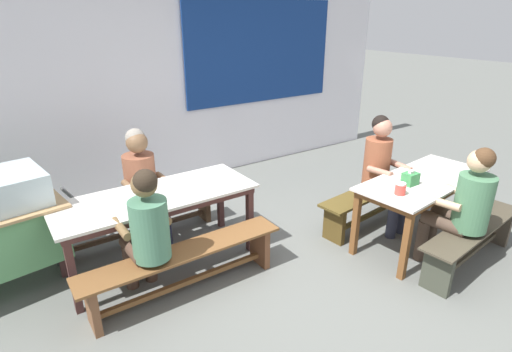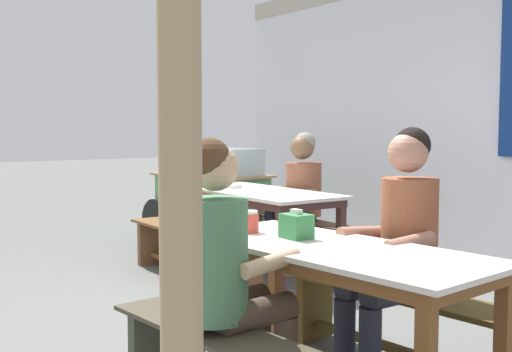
{
  "view_description": "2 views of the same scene",
  "coord_description": "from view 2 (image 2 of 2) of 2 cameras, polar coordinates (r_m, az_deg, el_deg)",
  "views": [
    {
      "loc": [
        -2.23,
        -2.38,
        2.29
      ],
      "look_at": [
        -0.08,
        0.8,
        0.74
      ],
      "focal_mm": 28.31,
      "sensor_mm": 36.0,
      "label": 1
    },
    {
      "loc": [
        3.5,
        -2.15,
        1.29
      ],
      "look_at": [
        -0.07,
        0.32,
        0.95
      ],
      "focal_mm": 44.95,
      "sensor_mm": 36.0,
      "label": 2
    }
  ],
  "objects": [
    {
      "name": "ground_plane",
      "position": [
        4.31,
        -3.01,
        -12.91
      ],
      "size": [
        40.0,
        40.0,
        0.0
      ],
      "primitive_type": "plane",
      "color": "slate"
    },
    {
      "name": "backdrop_wall",
      "position": [
        6.1,
        21.05,
        6.38
      ],
      "size": [
        7.38,
        0.23,
        2.9
      ],
      "color": "white",
      "rests_on": "ground_plane"
    },
    {
      "name": "dining_table_far",
      "position": [
        5.59,
        -0.57,
        -1.91
      ],
      "size": [
        1.86,
        0.73,
        0.74
      ],
      "color": "silver",
      "rests_on": "ground_plane"
    },
    {
      "name": "dining_table_near",
      "position": [
        3.0,
        6.84,
        -7.69
      ],
      "size": [
        1.62,
        0.83,
        0.74
      ],
      "color": "silver",
      "rests_on": "ground_plane"
    },
    {
      "name": "bench_far_back",
      "position": [
        5.97,
        3.93,
        -5.21
      ],
      "size": [
        1.78,
        0.26,
        0.42
      ],
      "color": "brown",
      "rests_on": "ground_plane"
    },
    {
      "name": "bench_far_front",
      "position": [
        5.35,
        -5.61,
        -6.33
      ],
      "size": [
        1.81,
        0.31,
        0.42
      ],
      "color": "brown",
      "rests_on": "ground_plane"
    },
    {
      "name": "bench_near_back",
      "position": [
        3.52,
        13.16,
        -12.09
      ],
      "size": [
        1.59,
        0.47,
        0.42
      ],
      "color": "brown",
      "rests_on": "ground_plane"
    },
    {
      "name": "food_cart",
      "position": [
        6.99,
        -4.06,
        -1.06
      ],
      "size": [
        1.64,
        0.97,
        1.04
      ],
      "color": "#5CA063",
      "rests_on": "ground_plane"
    },
    {
      "name": "person_center_facing",
      "position": [
        5.84,
        3.81,
        -1.29
      ],
      "size": [
        0.46,
        0.55,
        1.23
      ],
      "color": "#2C2D4B",
      "rests_on": "ground_plane"
    },
    {
      "name": "person_right_near_table",
      "position": [
        3.36,
        12.6,
        -5.47
      ],
      "size": [
        0.4,
        0.56,
        1.28
      ],
      "color": "#303345",
      "rests_on": "ground_plane"
    },
    {
      "name": "person_near_front",
      "position": [
        2.8,
        -2.78,
        -7.81
      ],
      "size": [
        0.46,
        0.57,
        1.24
      ],
      "color": "#4C3B2F",
      "rests_on": "ground_plane"
    },
    {
      "name": "person_left_back_turned",
      "position": [
        5.56,
        -6.35,
        -1.75
      ],
      "size": [
        0.42,
        0.55,
        1.22
      ],
      "color": "#4E362B",
      "rests_on": "ground_plane"
    },
    {
      "name": "tissue_box",
      "position": [
        3.16,
        3.6,
        -4.45
      ],
      "size": [
        0.14,
        0.12,
        0.14
      ],
      "color": "#368446",
      "rests_on": "dining_table_near"
    },
    {
      "name": "condiment_jar",
      "position": [
        3.32,
        -0.6,
        -4.1
      ],
      "size": [
        0.1,
        0.1,
        0.11
      ],
      "color": "#E44338",
      "rests_on": "dining_table_near"
    },
    {
      "name": "soup_bowl",
      "position": [
        5.68,
        -1.97,
        -0.9
      ],
      "size": [
        0.14,
        0.14,
        0.04
      ],
      "primitive_type": "cylinder",
      "color": "silver",
      "rests_on": "dining_table_far"
    },
    {
      "name": "wooden_support_post",
      "position": [
        1.69,
        -6.71,
        -4.71
      ],
      "size": [
        0.11,
        0.11,
        2.04
      ],
      "primitive_type": "cylinder",
      "color": "tan",
      "rests_on": "ground_plane"
    }
  ]
}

